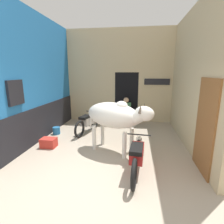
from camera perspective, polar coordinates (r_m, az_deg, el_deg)
The scene contains 11 objects.
ground_plane at distance 3.84m, azimuth -5.84°, elevation -22.43°, with size 30.00×30.00×0.00m, color tan.
wall_left_shopfront at distance 6.30m, azimuth -22.87°, elevation 9.57°, with size 0.25×4.80×4.05m.
wall_back_with_doorway at distance 8.12m, azimuth 3.23°, elevation 9.41°, with size 4.64×0.93×4.05m.
wall_right_with_door at distance 5.63m, azimuth 25.02°, elevation 9.49°, with size 0.22×4.80×4.05m.
cow at distance 4.76m, azimuth 1.10°, elevation -1.22°, with size 2.03×1.38×1.49m.
motorcycle_near at distance 4.04m, azimuth 8.14°, elevation -13.70°, with size 0.58×1.83×0.73m.
motorcycle_far at distance 6.55m, azimuth -7.97°, elevation -3.28°, with size 0.64×1.70×0.72m.
shopkeeper_seated at distance 7.56m, azimuth 4.55°, elevation 0.61°, with size 0.42×0.34×1.15m.
plastic_stool at distance 7.65m, azimuth 7.20°, elevation -2.28°, with size 0.34×0.34×0.41m.
crate at distance 5.66m, azimuth -19.98°, elevation -9.40°, with size 0.44×0.32×0.28m.
bucket at distance 6.71m, azimuth -17.68°, elevation -5.81°, with size 0.26×0.26×0.26m.
Camera 1 is at (0.79, -3.03, 2.22)m, focal length 28.00 mm.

